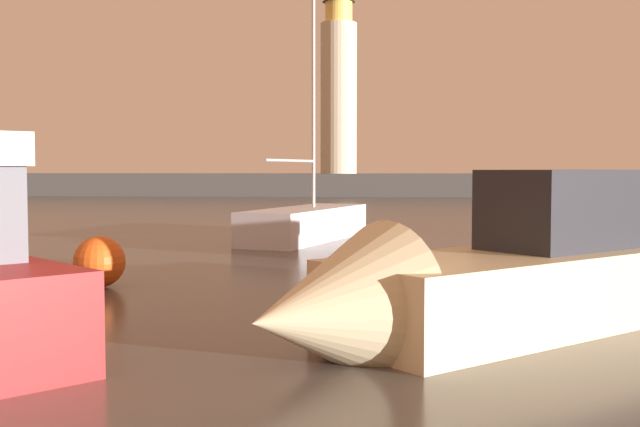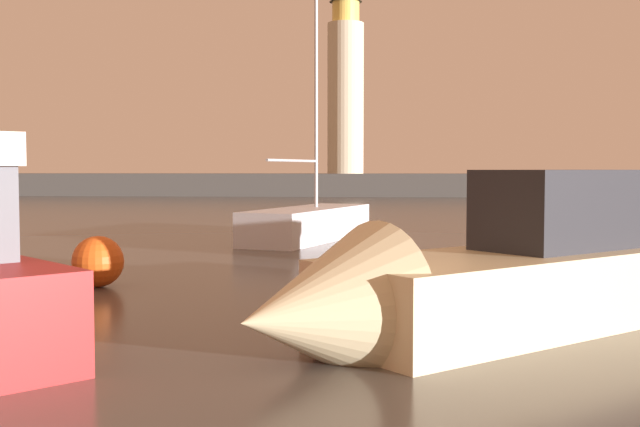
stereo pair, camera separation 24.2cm
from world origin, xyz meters
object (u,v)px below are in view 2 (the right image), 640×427
object	(u,v)px
lighthouse	(346,87)
mooring_buoy	(98,262)
sailboat_moored	(308,223)
motorboat_0	(481,282)

from	to	relation	value
lighthouse	mooring_buoy	distance (m)	55.56
sailboat_moored	mooring_buoy	bearing A→B (deg)	-106.23
motorboat_0	mooring_buoy	distance (m)	8.41
motorboat_0	mooring_buoy	bearing A→B (deg)	150.97
mooring_buoy	lighthouse	bearing A→B (deg)	87.91
sailboat_moored	mooring_buoy	size ratio (longest dim) A/B	9.44
motorboat_0	sailboat_moored	xyz separation A→B (m)	(-4.13, 15.14, -0.18)
motorboat_0	mooring_buoy	xyz separation A→B (m)	(-7.35, 4.08, -0.25)
lighthouse	sailboat_moored	distance (m)	44.65
mooring_buoy	sailboat_moored	bearing A→B (deg)	73.77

